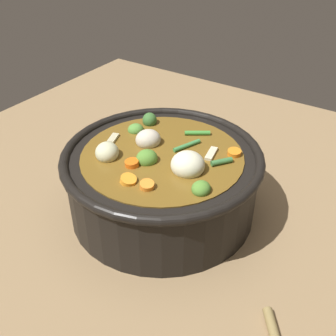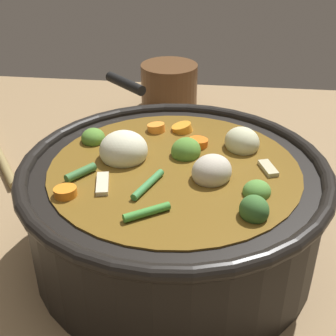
{
  "view_description": "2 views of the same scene",
  "coord_description": "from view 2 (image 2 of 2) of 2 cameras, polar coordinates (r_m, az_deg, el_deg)",
  "views": [
    {
      "loc": [
        -0.45,
        -0.31,
        0.47
      ],
      "look_at": [
        -0.01,
        -0.02,
        0.1
      ],
      "focal_mm": 43.79,
      "sensor_mm": 36.0,
      "label": 1
    },
    {
      "loc": [
        0.41,
        0.04,
        0.36
      ],
      "look_at": [
        -0.0,
        -0.01,
        0.11
      ],
      "focal_mm": 49.48,
      "sensor_mm": 36.0,
      "label": 2
    }
  ],
  "objects": [
    {
      "name": "ground_plane",
      "position": [
        0.55,
        0.7,
        -10.1
      ],
      "size": [
        1.1,
        1.1,
        0.0
      ],
      "primitive_type": "plane",
      "color": "#8C704C"
    },
    {
      "name": "small_saucepan",
      "position": [
        0.9,
        -0.01,
        10.1
      ],
      "size": [
        0.17,
        0.16,
        0.08
      ],
      "color": "brown",
      "rests_on": "ground_plane"
    },
    {
      "name": "cooking_pot",
      "position": [
        0.51,
        0.75,
        -4.73
      ],
      "size": [
        0.33,
        0.33,
        0.14
      ],
      "color": "black",
      "rests_on": "ground_plane"
    }
  ]
}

